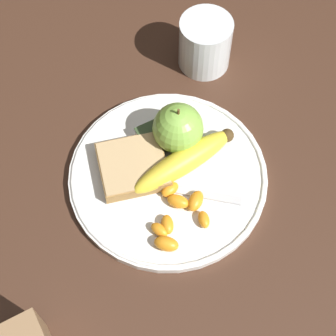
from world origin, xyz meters
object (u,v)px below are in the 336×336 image
(fork, at_px, (165,187))
(jam_packet, at_px, (150,135))
(plate, at_px, (168,176))
(juice_glass, at_px, (205,45))
(banana, at_px, (185,161))
(apple, at_px, (178,128))
(bread_slice, at_px, (133,166))

(fork, distance_m, jam_packet, 0.09)
(plate, distance_m, juice_glass, 0.23)
(juice_glass, xyz_separation_m, jam_packet, (-0.15, -0.10, -0.02))
(banana, relative_size, jam_packet, 4.56)
(plate, height_order, apple, apple)
(juice_glass, bearing_deg, apple, -133.55)
(bread_slice, distance_m, fork, 0.06)
(plate, xyz_separation_m, jam_packet, (0.01, 0.07, 0.01))
(juice_glass, distance_m, bread_slice, 0.24)
(jam_packet, bearing_deg, fork, -103.63)
(banana, relative_size, fork, 1.12)
(plate, relative_size, fork, 1.86)
(juice_glass, relative_size, jam_packet, 2.30)
(plate, distance_m, bread_slice, 0.05)
(juice_glass, distance_m, apple, 0.17)
(fork, xyz_separation_m, jam_packet, (0.02, 0.08, 0.01))
(banana, height_order, jam_packet, banana)
(bread_slice, bearing_deg, juice_glass, 34.39)
(apple, relative_size, banana, 0.48)
(plate, xyz_separation_m, fork, (-0.01, -0.02, 0.01))
(plate, relative_size, apple, 3.47)
(juice_glass, distance_m, banana, 0.21)
(plate, relative_size, juice_glass, 3.29)
(bread_slice, height_order, jam_packet, same)
(bread_slice, bearing_deg, fork, -60.75)
(plate, bearing_deg, fork, -130.02)
(plate, height_order, bread_slice, bread_slice)
(plate, bearing_deg, apple, 47.36)
(apple, relative_size, bread_slice, 0.72)
(plate, height_order, juice_glass, juice_glass)
(plate, distance_m, apple, 0.07)
(apple, distance_m, fork, 0.09)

